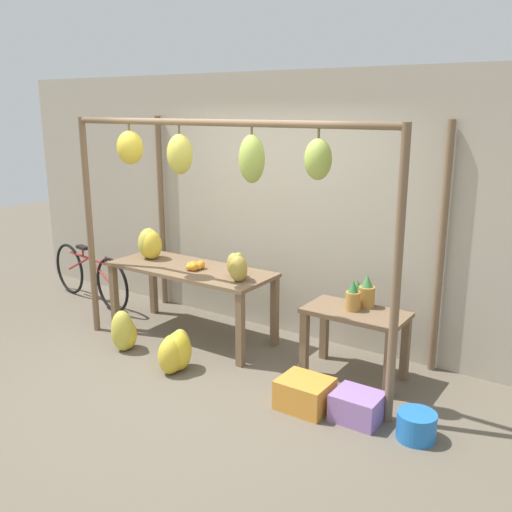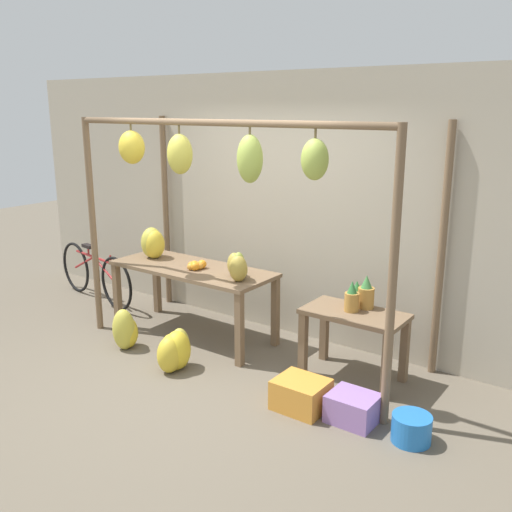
{
  "view_description": "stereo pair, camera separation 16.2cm",
  "coord_description": "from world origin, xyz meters",
  "px_view_note": "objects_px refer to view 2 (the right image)",
  "views": [
    {
      "loc": [
        3.14,
        -3.56,
        2.44
      ],
      "look_at": [
        0.14,
        0.88,
        1.03
      ],
      "focal_mm": 40.0,
      "sensor_mm": 36.0,
      "label": 1
    },
    {
      "loc": [
        3.27,
        -3.47,
        2.44
      ],
      "look_at": [
        0.14,
        0.88,
        1.03
      ],
      "focal_mm": 40.0,
      "sensor_mm": 36.0,
      "label": 2
    }
  ],
  "objects_px": {
    "parked_bicycle": "(95,274)",
    "papaya_pile": "(238,267)",
    "pineapple_cluster": "(359,296)",
    "banana_pile_ground_left": "(125,331)",
    "blue_bucket": "(411,428)",
    "banana_pile_ground_right": "(175,351)",
    "fruit_crate_white": "(301,394)",
    "orange_pile": "(197,265)",
    "fruit_crate_purple": "(353,408)",
    "banana_pile_on_table": "(153,243)"
  },
  "relations": [
    {
      "from": "orange_pile",
      "to": "banana_pile_ground_left",
      "type": "height_order",
      "value": "orange_pile"
    },
    {
      "from": "blue_bucket",
      "to": "papaya_pile",
      "type": "height_order",
      "value": "papaya_pile"
    },
    {
      "from": "fruit_crate_white",
      "to": "papaya_pile",
      "type": "relative_size",
      "value": 1.14
    },
    {
      "from": "pineapple_cluster",
      "to": "fruit_crate_purple",
      "type": "relative_size",
      "value": 0.83
    },
    {
      "from": "orange_pile",
      "to": "parked_bicycle",
      "type": "relative_size",
      "value": 0.12
    },
    {
      "from": "blue_bucket",
      "to": "banana_pile_on_table",
      "type": "bearing_deg",
      "value": 169.42
    },
    {
      "from": "parked_bicycle",
      "to": "banana_pile_on_table",
      "type": "bearing_deg",
      "value": -5.39
    },
    {
      "from": "banana_pile_ground_left",
      "to": "fruit_crate_white",
      "type": "distance_m",
      "value": 2.12
    },
    {
      "from": "banana_pile_on_table",
      "to": "fruit_crate_purple",
      "type": "xyz_separation_m",
      "value": [
        2.83,
        -0.62,
        -0.84
      ]
    },
    {
      "from": "banana_pile_ground_left",
      "to": "blue_bucket",
      "type": "bearing_deg",
      "value": 1.7
    },
    {
      "from": "banana_pile_ground_left",
      "to": "papaya_pile",
      "type": "height_order",
      "value": "papaya_pile"
    },
    {
      "from": "orange_pile",
      "to": "pineapple_cluster",
      "type": "distance_m",
      "value": 1.77
    },
    {
      "from": "pineapple_cluster",
      "to": "banana_pile_ground_right",
      "type": "height_order",
      "value": "pineapple_cluster"
    },
    {
      "from": "pineapple_cluster",
      "to": "parked_bicycle",
      "type": "bearing_deg",
      "value": -178.97
    },
    {
      "from": "orange_pile",
      "to": "banana_pile_ground_right",
      "type": "height_order",
      "value": "orange_pile"
    },
    {
      "from": "orange_pile",
      "to": "banana_pile_ground_left",
      "type": "xyz_separation_m",
      "value": [
        -0.44,
        -0.64,
        -0.63
      ]
    },
    {
      "from": "banana_pile_ground_left",
      "to": "blue_bucket",
      "type": "xyz_separation_m",
      "value": [
        3.04,
        0.09,
        -0.09
      ]
    },
    {
      "from": "blue_bucket",
      "to": "orange_pile",
      "type": "bearing_deg",
      "value": 168.04
    },
    {
      "from": "blue_bucket",
      "to": "fruit_crate_purple",
      "type": "height_order",
      "value": "fruit_crate_purple"
    },
    {
      "from": "banana_pile_on_table",
      "to": "banana_pile_ground_right",
      "type": "relative_size",
      "value": 0.84
    },
    {
      "from": "pineapple_cluster",
      "to": "blue_bucket",
      "type": "xyz_separation_m",
      "value": [
        0.85,
        -0.8,
        -0.66
      ]
    },
    {
      "from": "fruit_crate_purple",
      "to": "parked_bicycle",
      "type": "bearing_deg",
      "value": 169.75
    },
    {
      "from": "banana_pile_on_table",
      "to": "banana_pile_ground_left",
      "type": "distance_m",
      "value": 1.07
    },
    {
      "from": "parked_bicycle",
      "to": "papaya_pile",
      "type": "distance_m",
      "value": 2.57
    },
    {
      "from": "orange_pile",
      "to": "parked_bicycle",
      "type": "height_order",
      "value": "orange_pile"
    },
    {
      "from": "papaya_pile",
      "to": "fruit_crate_purple",
      "type": "bearing_deg",
      "value": -18.34
    },
    {
      "from": "fruit_crate_purple",
      "to": "fruit_crate_white",
      "type": "bearing_deg",
      "value": -170.87
    },
    {
      "from": "papaya_pile",
      "to": "fruit_crate_purple",
      "type": "height_order",
      "value": "papaya_pile"
    },
    {
      "from": "banana_pile_on_table",
      "to": "blue_bucket",
      "type": "relative_size",
      "value": 1.16
    },
    {
      "from": "fruit_crate_white",
      "to": "fruit_crate_purple",
      "type": "bearing_deg",
      "value": 9.13
    },
    {
      "from": "papaya_pile",
      "to": "fruit_crate_white",
      "type": "bearing_deg",
      "value": -27.87
    },
    {
      "from": "pineapple_cluster",
      "to": "papaya_pile",
      "type": "xyz_separation_m",
      "value": [
        -1.18,
        -0.29,
        0.14
      ]
    },
    {
      "from": "banana_pile_ground_left",
      "to": "banana_pile_ground_right",
      "type": "bearing_deg",
      "value": -3.83
    },
    {
      "from": "banana_pile_ground_left",
      "to": "papaya_pile",
      "type": "bearing_deg",
      "value": 30.83
    },
    {
      "from": "orange_pile",
      "to": "fruit_crate_purple",
      "type": "height_order",
      "value": "orange_pile"
    },
    {
      "from": "banana_pile_ground_right",
      "to": "blue_bucket",
      "type": "distance_m",
      "value": 2.3
    },
    {
      "from": "banana_pile_ground_left",
      "to": "blue_bucket",
      "type": "relative_size",
      "value": 1.46
    },
    {
      "from": "parked_bicycle",
      "to": "papaya_pile",
      "type": "xyz_separation_m",
      "value": [
        2.5,
        -0.22,
        0.55
      ]
    },
    {
      "from": "fruit_crate_purple",
      "to": "banana_pile_ground_right",
      "type": "bearing_deg",
      "value": -175.5
    },
    {
      "from": "banana_pile_ground_left",
      "to": "blue_bucket",
      "type": "distance_m",
      "value": 3.04
    },
    {
      "from": "pineapple_cluster",
      "to": "parked_bicycle",
      "type": "distance_m",
      "value": 3.7
    },
    {
      "from": "banana_pile_ground_right",
      "to": "fruit_crate_white",
      "type": "relative_size",
      "value": 0.98
    },
    {
      "from": "banana_pile_on_table",
      "to": "fruit_crate_white",
      "type": "height_order",
      "value": "banana_pile_on_table"
    },
    {
      "from": "orange_pile",
      "to": "blue_bucket",
      "type": "bearing_deg",
      "value": -11.96
    },
    {
      "from": "orange_pile",
      "to": "blue_bucket",
      "type": "xyz_separation_m",
      "value": [
        2.6,
        -0.55,
        -0.72
      ]
    },
    {
      "from": "orange_pile",
      "to": "banana_pile_ground_left",
      "type": "relative_size",
      "value": 0.47
    },
    {
      "from": "pineapple_cluster",
      "to": "banana_pile_ground_left",
      "type": "distance_m",
      "value": 2.43
    },
    {
      "from": "fruit_crate_purple",
      "to": "pineapple_cluster",
      "type": "bearing_deg",
      "value": 114.51
    },
    {
      "from": "banana_pile_ground_right",
      "to": "blue_bucket",
      "type": "relative_size",
      "value": 1.38
    },
    {
      "from": "orange_pile",
      "to": "banana_pile_ground_right",
      "type": "xyz_separation_m",
      "value": [
        0.31,
        -0.69,
        -0.64
      ]
    }
  ]
}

